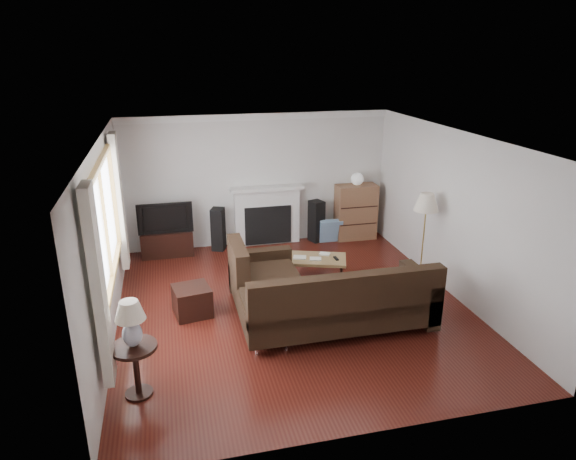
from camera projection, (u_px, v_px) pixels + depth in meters
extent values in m
cube|color=#4C1811|center=(293.00, 306.00, 7.60)|extent=(5.10, 5.60, 0.04)
cube|color=white|center=(293.00, 138.00, 6.76)|extent=(5.10, 5.60, 0.04)
cube|color=silver|center=(258.00, 180.00, 9.70)|extent=(5.00, 0.04, 2.50)
cube|color=silver|center=(366.00, 324.00, 4.66)|extent=(5.00, 0.04, 2.50)
cube|color=silver|center=(106.00, 242.00, 6.63)|extent=(0.04, 5.50, 2.50)
cube|color=silver|center=(454.00, 214.00, 7.73)|extent=(0.04, 5.50, 2.50)
cube|color=olive|center=(106.00, 225.00, 6.36)|extent=(0.12, 2.74, 1.54)
cube|color=silver|center=(99.00, 288.00, 5.03)|extent=(0.10, 0.35, 2.10)
cube|color=silver|center=(119.00, 202.00, 7.81)|extent=(0.10, 0.35, 2.10)
cube|color=white|center=(267.00, 215.00, 9.86)|extent=(1.40, 0.26, 1.15)
cube|color=black|center=(167.00, 243.00, 9.43)|extent=(0.93, 0.42, 0.46)
imported|color=black|center=(165.00, 216.00, 9.25)|extent=(0.97, 0.13, 0.56)
cube|color=black|center=(218.00, 229.00, 9.62)|extent=(0.31, 0.33, 0.81)
cube|color=black|center=(316.00, 221.00, 10.04)|extent=(0.31, 0.33, 0.82)
cube|color=brown|center=(356.00, 212.00, 10.16)|extent=(0.80, 0.38, 1.09)
sphere|color=white|center=(357.00, 179.00, 9.93)|extent=(0.24, 0.24, 0.24)
cube|color=black|center=(338.00, 298.00, 6.87)|extent=(2.80, 2.04, 0.90)
cube|color=olive|center=(314.00, 269.00, 8.40)|extent=(1.15, 0.86, 0.40)
cube|color=black|center=(192.00, 301.00, 7.32)|extent=(0.57, 0.57, 0.42)
cube|color=gold|center=(423.00, 239.00, 8.15)|extent=(0.43, 0.43, 1.50)
cube|color=black|center=(137.00, 370.00, 5.58)|extent=(0.50, 0.50, 0.62)
cube|color=silver|center=(131.00, 324.00, 5.38)|extent=(0.32, 0.32, 0.52)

